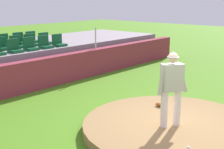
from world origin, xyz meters
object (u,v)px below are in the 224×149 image
Objects in this scene: stadium_chair_10 at (1,46)px; stadium_chair_19 at (19,40)px; baseball at (188,148)px; stadium_chair_5 at (45,44)px; stadium_chair_18 at (4,42)px; stadium_chair_6 at (59,42)px; stadium_chair_13 at (45,41)px; stadium_chair_4 at (30,46)px; stadium_chair_20 at (32,39)px; fielding_glove at (161,105)px; pitcher at (172,84)px; stadium_chair_12 at (31,42)px; stadium_chair_11 at (17,44)px; stadium_chair_3 at (14,48)px.

stadium_chair_19 is (1.42, 0.93, 0.00)m from stadium_chair_10.
stadium_chair_5 is at bearing 72.50° from baseball.
baseball is at bearing 79.85° from stadium_chair_18.
stadium_chair_13 is at bearing -89.73° from stadium_chair_6.
stadium_chair_4 and stadium_chair_18 have the same top height.
baseball is 0.15× the size of stadium_chair_5.
stadium_chair_19 and stadium_chair_20 have the same top height.
fielding_glove is 7.81m from stadium_chair_18.
stadium_chair_20 is at bearing 103.54° from pitcher.
pitcher is at bearing 78.32° from stadium_chair_12.
stadium_chair_6 is at bearing -179.18° from stadium_chair_5.
stadium_chair_6 and stadium_chair_12 have the same top height.
stadium_chair_11 and stadium_chair_19 have the same top height.
fielding_glove is at bearing 44.65° from baseball.
stadium_chair_5 is 1.00× the size of stadium_chair_19.
stadium_chair_11 is 1.43m from stadium_chair_13.
stadium_chair_20 is at bearing -128.14° from stadium_chair_12.
stadium_chair_10 is at bearing 0.61° from stadium_chair_11.
stadium_chair_5 and stadium_chair_18 have the same top height.
fielding_glove is at bearing 85.27° from stadium_chair_12.
stadium_chair_10 is (-1.40, 0.91, 0.00)m from stadium_chair_5.
stadium_chair_3 is (-0.80, 5.92, 1.09)m from fielding_glove.
stadium_chair_4 is at bearing -0.01° from stadium_chair_6.
stadium_chair_4 is 1.14m from stadium_chair_10.
stadium_chair_10 is 1.00× the size of stadium_chair_18.
stadium_chair_19 is at bearing -111.39° from stadium_chair_4.
pitcher is 1.70m from fielding_glove.
stadium_chair_12 is at bearing -145.68° from stadium_chair_3.
stadium_chair_12 is (1.61, 7.77, 0.10)m from pitcher.
stadium_chair_6 is 2.30m from stadium_chair_10.
stadium_chair_10 is (-0.01, 0.89, 0.00)m from stadium_chair_3.
stadium_chair_5 and stadium_chair_12 have the same top height.
pitcher is 8.82m from stadium_chair_19.
baseball is at bearing 67.81° from stadium_chair_6.
stadium_chair_5 is 1.16m from stadium_chair_11.
stadium_chair_12 is (-0.02, 0.95, 0.00)m from stadium_chair_5.
stadium_chair_3 and stadium_chair_11 have the same top height.
stadium_chair_18 is at bearing -68.38° from stadium_chair_5.
stadium_chair_18 is (-0.03, 1.82, 0.00)m from stadium_chair_4.
stadium_chair_10 and stadium_chair_11 have the same top height.
pitcher is 6.84m from stadium_chair_3.
stadium_chair_19 is at bearing -52.89° from stadium_chair_13.
fielding_glove is 0.60× the size of stadium_chair_13.
stadium_chair_6 is (0.72, 0.01, 0.00)m from stadium_chair_5.
stadium_chair_18 is 0.75m from stadium_chair_19.
stadium_chair_11 is at bearing 33.43° from stadium_chair_20.
stadium_chair_13 is 1.70m from stadium_chair_18.
stadium_chair_13 is at bearing 69.98° from baseball.
stadium_chair_18 is (-0.72, 1.83, 0.00)m from stadium_chair_5.
stadium_chair_11 is at bearing 111.69° from pitcher.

